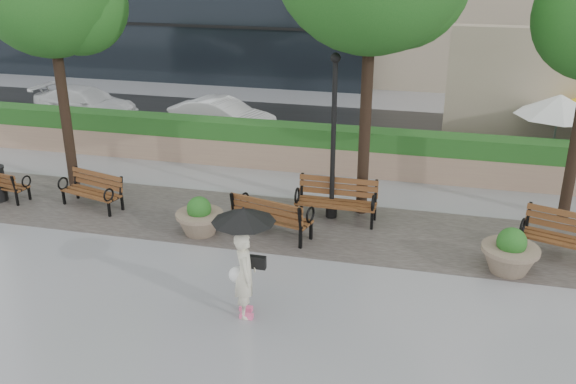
% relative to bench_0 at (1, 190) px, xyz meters
% --- Properties ---
extents(ground, '(100.00, 100.00, 0.00)m').
position_rel_bench_0_xyz_m(ground, '(6.81, -2.76, -0.25)').
color(ground, gray).
rests_on(ground, ground).
extents(cobble_strip, '(28.00, 3.20, 0.01)m').
position_rel_bench_0_xyz_m(cobble_strip, '(6.81, 0.24, -0.25)').
color(cobble_strip, '#383330').
rests_on(cobble_strip, ground).
extents(hedge_wall, '(24.00, 0.80, 1.35)m').
position_rel_bench_0_xyz_m(hedge_wall, '(6.81, 4.24, 0.41)').
color(hedge_wall, '#9D8065').
rests_on(hedge_wall, ground).
extents(asphalt_street, '(40.00, 7.00, 0.00)m').
position_rel_bench_0_xyz_m(asphalt_street, '(6.81, 8.24, -0.25)').
color(asphalt_street, black).
rests_on(asphalt_street, ground).
extents(bench_0, '(1.65, 0.86, 0.84)m').
position_rel_bench_0_xyz_m(bench_0, '(0.00, 0.00, 0.00)').
color(bench_0, brown).
rests_on(bench_0, ground).
extents(bench_1, '(1.79, 1.09, 0.90)m').
position_rel_bench_0_xyz_m(bench_1, '(2.67, 0.06, 0.02)').
color(bench_1, brown).
rests_on(bench_1, ground).
extents(bench_2, '(2.00, 1.20, 1.01)m').
position_rel_bench_0_xyz_m(bench_2, '(7.62, -0.46, 0.05)').
color(bench_2, brown).
rests_on(bench_2, ground).
extents(bench_3, '(1.98, 0.81, 1.05)m').
position_rel_bench_0_xyz_m(bench_3, '(8.93, 0.74, 0.06)').
color(bench_3, brown).
rests_on(bench_3, ground).
extents(bench_4, '(2.07, 1.35, 1.04)m').
position_rel_bench_0_xyz_m(bench_4, '(14.13, -0.11, 0.06)').
color(bench_4, brown).
rests_on(bench_4, ground).
extents(planter_left, '(1.11, 1.11, 0.93)m').
position_rel_bench_0_xyz_m(planter_left, '(5.93, -0.75, 0.11)').
color(planter_left, '#7F6B56').
rests_on(planter_left, ground).
extents(planter_right, '(1.19, 1.19, 1.00)m').
position_rel_bench_0_xyz_m(planter_right, '(12.89, -0.93, 0.14)').
color(planter_right, '#7F6B56').
rests_on(planter_right, ground).
extents(lamppost, '(0.28, 0.28, 4.10)m').
position_rel_bench_0_xyz_m(lamppost, '(8.78, 0.94, 1.56)').
color(lamppost, black).
rests_on(lamppost, ground).
extents(patio_umb_white, '(2.50, 2.50, 2.30)m').
position_rel_bench_0_xyz_m(patio_umb_white, '(14.54, 5.84, 1.74)').
color(patio_umb_white, black).
rests_on(patio_umb_white, ground).
extents(car_left, '(4.31, 2.13, 1.20)m').
position_rel_bench_0_xyz_m(car_left, '(-1.90, 7.70, 0.35)').
color(car_left, white).
rests_on(car_left, ground).
extents(car_right, '(3.99, 2.08, 1.25)m').
position_rel_bench_0_xyz_m(car_right, '(3.80, 7.03, 0.38)').
color(car_right, white).
rests_on(car_right, ground).
extents(pedestrian, '(1.16, 1.16, 2.13)m').
position_rel_bench_0_xyz_m(pedestrian, '(8.01, -3.77, 1.05)').
color(pedestrian, beige).
rests_on(pedestrian, ground).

